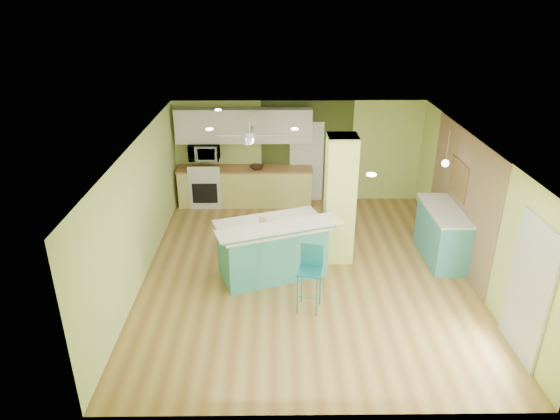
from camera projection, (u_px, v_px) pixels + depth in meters
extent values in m
cube|color=olive|center=(306.00, 271.00, 9.48)|extent=(6.00, 7.00, 0.01)
cube|color=white|center=(309.00, 143.00, 8.45)|extent=(6.00, 7.00, 0.01)
cube|color=#C7DD76|center=(298.00, 152.00, 12.16)|extent=(6.00, 0.01, 2.50)
cube|color=#C7DD76|center=(325.00, 335.00, 5.77)|extent=(6.00, 0.01, 2.50)
cube|color=#C7DD76|center=(140.00, 211.00, 8.93)|extent=(0.01, 7.00, 2.50)
cube|color=#C7DD76|center=(473.00, 210.00, 8.99)|extent=(0.01, 7.00, 2.50)
cube|color=#83654A|center=(461.00, 197.00, 9.54)|extent=(0.02, 3.40, 2.50)
cube|color=#3C481D|center=(307.00, 152.00, 12.15)|extent=(2.20, 0.02, 2.50)
cube|color=white|center=(306.00, 162.00, 12.22)|extent=(0.82, 0.05, 2.00)
cube|color=silver|center=(528.00, 290.00, 6.98)|extent=(0.04, 1.08, 2.10)
cube|color=#D2DD66|center=(340.00, 200.00, 9.43)|extent=(0.55, 0.55, 2.50)
cube|color=#DAD772|center=(245.00, 187.00, 12.20)|extent=(3.20, 0.60, 0.90)
cube|color=#9F6537|center=(245.00, 169.00, 12.00)|extent=(3.25, 0.63, 0.04)
cube|color=white|center=(206.00, 187.00, 12.19)|extent=(0.76, 0.64, 0.90)
cube|color=black|center=(205.00, 193.00, 11.90)|extent=(0.59, 0.02, 0.50)
cube|color=white|center=(204.00, 170.00, 11.69)|extent=(0.76, 0.06, 0.18)
cube|color=white|center=(244.00, 126.00, 11.69)|extent=(3.20, 0.34, 0.80)
imported|color=white|center=(204.00, 152.00, 11.82)|extent=(0.70, 0.48, 0.39)
cylinder|color=silver|center=(249.00, 125.00, 10.35)|extent=(0.03, 0.03, 0.40)
cylinder|color=silver|center=(250.00, 135.00, 10.43)|extent=(0.24, 0.24, 0.10)
sphere|color=white|center=(250.00, 140.00, 10.48)|extent=(0.18, 0.18, 0.18)
cylinder|color=silver|center=(448.00, 148.00, 9.29)|extent=(0.01, 0.01, 0.62)
sphere|color=white|center=(445.00, 163.00, 9.42)|extent=(0.14, 0.14, 0.14)
cube|color=brown|center=(458.00, 179.00, 9.60)|extent=(0.03, 0.90, 0.70)
cube|color=teal|center=(272.00, 250.00, 9.19)|extent=(2.05, 1.48, 0.98)
cube|color=silver|center=(272.00, 225.00, 8.98)|extent=(2.19, 1.62, 0.05)
cube|color=teal|center=(280.00, 231.00, 8.56)|extent=(2.02, 0.84, 0.14)
cube|color=silver|center=(280.00, 227.00, 8.54)|extent=(2.25, 1.17, 0.04)
cylinder|color=teal|center=(297.00, 295.00, 8.10)|extent=(0.02, 0.02, 0.72)
cylinder|color=teal|center=(317.00, 297.00, 8.03)|extent=(0.02, 0.02, 0.72)
cylinder|color=teal|center=(302.00, 284.00, 8.38)|extent=(0.02, 0.02, 0.72)
cylinder|color=teal|center=(320.00, 287.00, 8.31)|extent=(0.02, 0.02, 0.72)
cube|color=teal|center=(310.00, 271.00, 8.05)|extent=(0.46, 0.46, 0.03)
cube|color=teal|center=(312.00, 255.00, 8.11)|extent=(0.37, 0.13, 0.40)
cube|color=teal|center=(443.00, 235.00, 9.74)|extent=(0.65, 1.56, 1.01)
cube|color=white|center=(446.00, 210.00, 9.53)|extent=(0.69, 1.63, 0.04)
imported|color=#362116|center=(257.00, 167.00, 11.92)|extent=(0.41, 0.41, 0.08)
cylinder|color=yellow|center=(263.00, 220.00, 8.93)|extent=(0.13, 0.13, 0.17)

